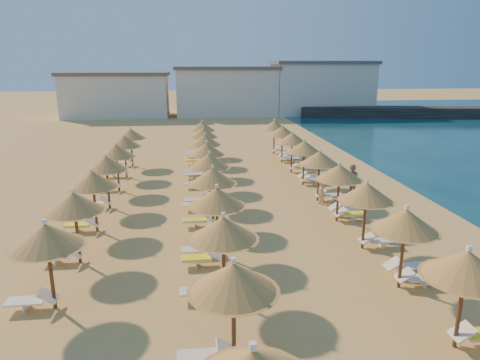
{
  "coord_description": "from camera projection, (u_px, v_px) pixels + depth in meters",
  "views": [
    {
      "loc": [
        -3.84,
        -19.44,
        7.76
      ],
      "look_at": [
        -1.14,
        4.0,
        1.3
      ],
      "focal_mm": 32.0,
      "sensor_mm": 36.0,
      "label": 1
    }
  ],
  "objects": [
    {
      "name": "parasol_row_west",
      "position": [
        211.0,
        169.0,
        22.04
      ],
      "size": [
        2.4,
        32.67,
        3.09
      ],
      "color": "brown",
      "rests_on": "ground"
    },
    {
      "name": "parasol_row_inland",
      "position": [
        106.0,
        164.0,
        23.04
      ],
      "size": [
        2.4,
        22.58,
        3.09
      ],
      "color": "brown",
      "rests_on": "ground"
    },
    {
      "name": "hotel_blocks",
      "position": [
        231.0,
        91.0,
        65.67
      ],
      "size": [
        47.05,
        8.86,
        8.1
      ],
      "color": "beige",
      "rests_on": "ground"
    },
    {
      "name": "ground",
      "position": [
        272.0,
        226.0,
        21.1
      ],
      "size": [
        220.0,
        220.0,
        0.0
      ],
      "primitive_type": "plane",
      "color": "tan",
      "rests_on": "ground"
    },
    {
      "name": "loungers",
      "position": [
        235.0,
        206.0,
        22.94
      ],
      "size": [
        14.85,
        30.84,
        0.66
      ],
      "color": "silver",
      "rests_on": "ground"
    },
    {
      "name": "beachgoer_b",
      "position": [
        352.0,
        180.0,
        25.88
      ],
      "size": [
        0.95,
        1.09,
        1.89
      ],
      "primitive_type": "imported",
      "rotation": [
        0.0,
        0.0,
        -1.28
      ],
      "color": "tan",
      "rests_on": "ground"
    },
    {
      "name": "parasol_row_east",
      "position": [
        329.0,
        165.0,
        22.74
      ],
      "size": [
        2.4,
        32.67,
        3.09
      ],
      "color": "brown",
      "rests_on": "ground"
    },
    {
      "name": "beachgoer_a",
      "position": [
        322.0,
        191.0,
        24.16
      ],
      "size": [
        0.54,
        0.68,
        1.61
      ],
      "primitive_type": "imported",
      "rotation": [
        0.0,
        0.0,
        -1.27
      ],
      "color": "tan",
      "rests_on": "ground"
    },
    {
      "name": "jetty",
      "position": [
        402.0,
        112.0,
        63.52
      ],
      "size": [
        30.24,
        9.17,
        1.5
      ],
      "primitive_type": "cube",
      "rotation": [
        0.0,
        0.0,
        -0.18
      ],
      "color": "black",
      "rests_on": "ground"
    }
  ]
}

